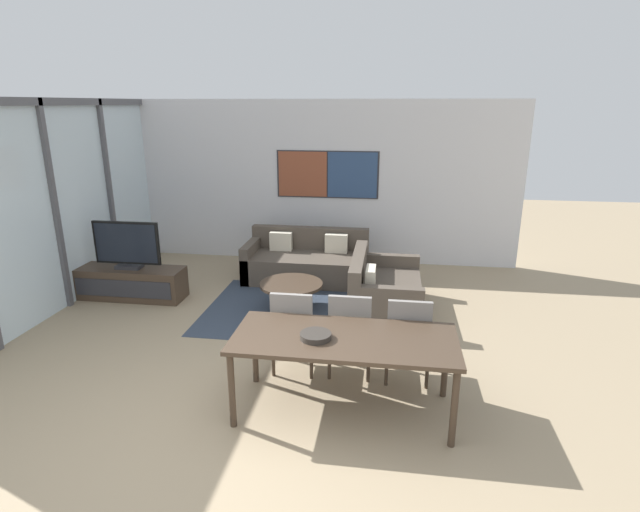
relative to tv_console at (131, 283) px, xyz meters
name	(u,v)px	position (x,y,z in m)	size (l,w,h in m)	color
ground_plane	(210,450)	(2.31, -3.07, -0.23)	(24.00, 24.00, 0.00)	#9E896B
wall_back	(313,182)	(2.32, 2.26, 1.18)	(7.13, 0.09, 2.80)	silver
window_wall_left	(52,198)	(-0.75, -0.41, 1.30)	(0.07, 5.33, 2.80)	silver
area_rug	(292,309)	(2.40, -0.09, -0.22)	(2.33, 2.07, 0.01)	#333D4C
tv_console	(131,283)	(0.00, 0.00, 0.00)	(1.55, 0.49, 0.45)	#423326
television	(127,246)	(0.00, 0.00, 0.56)	(0.98, 0.20, 0.69)	#2D2D33
sofa_main	(307,262)	(2.40, 1.21, 0.04)	(1.94, 0.93, 0.78)	#51473D
sofa_side	(380,292)	(3.60, 0.05, 0.04)	(0.93, 1.51, 0.78)	#51473D
coffee_table	(291,290)	(2.40, -0.09, 0.06)	(0.86, 0.86, 0.39)	#423326
dining_table	(344,344)	(3.34, -2.35, 0.45)	(1.99, 0.87, 0.75)	#423326
dining_chair_left	(294,328)	(2.76, -1.73, 0.28)	(0.46, 0.46, 0.93)	gray
dining_chair_centre	(350,330)	(3.34, -1.70, 0.28)	(0.46, 0.46, 0.93)	gray
dining_chair_right	(408,336)	(3.92, -1.74, 0.28)	(0.46, 0.46, 0.93)	gray
fruit_bowl	(316,335)	(3.09, -2.42, 0.55)	(0.28, 0.28, 0.05)	#332D28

